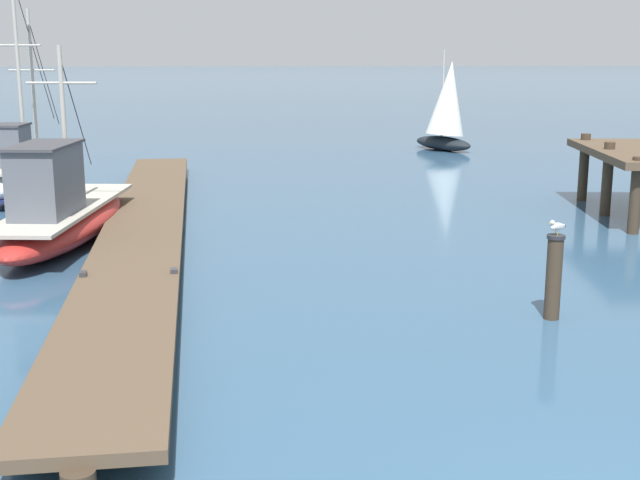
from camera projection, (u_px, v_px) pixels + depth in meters
name	position (u px, v px, depth m)	size (l,w,h in m)	color
floating_dock	(144.00, 226.00, 19.89)	(3.92, 23.79, 0.53)	brown
fishing_boat_0	(23.00, 175.00, 25.66)	(1.88, 6.49, 6.88)	silver
fishing_boat_1	(61.00, 213.00, 19.50)	(2.39, 7.28, 4.50)	#AD2823
mooring_piling	(554.00, 275.00, 14.11)	(0.30, 0.30, 1.44)	#3D3023
perched_seagull	(557.00, 226.00, 13.93)	(0.35, 0.26, 0.27)	gold
distant_sailboat	(447.00, 107.00, 37.08)	(2.72, 3.39, 4.34)	black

